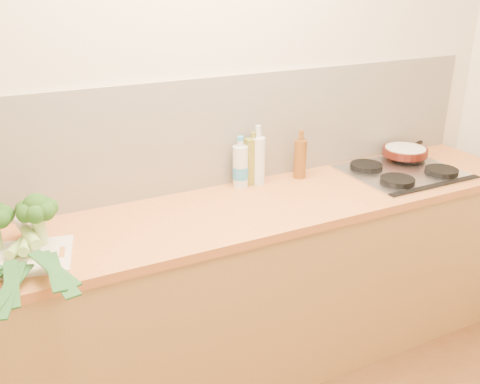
% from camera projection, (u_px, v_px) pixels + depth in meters
% --- Properties ---
extents(room_shell, '(3.50, 3.50, 3.50)m').
position_uv_depth(room_shell, '(203.00, 135.00, 2.54)').
color(room_shell, beige).
rests_on(room_shell, ground).
extents(counter, '(3.20, 0.62, 0.90)m').
position_uv_depth(counter, '(231.00, 294.00, 2.58)').
color(counter, '#A87A46').
rests_on(counter, ground).
extents(gas_hob, '(0.58, 0.50, 0.04)m').
position_uv_depth(gas_hob, '(404.00, 171.00, 2.82)').
color(gas_hob, silver).
rests_on(gas_hob, counter).
extents(chopping_board, '(0.44, 0.36, 0.01)m').
position_uv_depth(chopping_board, '(18.00, 258.00, 1.98)').
color(chopping_board, beige).
rests_on(chopping_board, counter).
extents(broccoli_right, '(0.16, 0.16, 0.21)m').
position_uv_depth(broccoli_right, '(37.00, 210.00, 2.02)').
color(broccoli_right, '#9EC271').
rests_on(broccoli_right, chopping_board).
extents(leek_front, '(0.41, 0.59, 0.04)m').
position_uv_depth(leek_front, '(9.00, 256.00, 1.94)').
color(leek_front, white).
rests_on(leek_front, chopping_board).
extents(leek_mid, '(0.24, 0.68, 0.04)m').
position_uv_depth(leek_mid, '(24.00, 251.00, 1.93)').
color(leek_mid, white).
rests_on(leek_mid, chopping_board).
extents(leek_back, '(0.15, 0.67, 0.04)m').
position_uv_depth(leek_back, '(37.00, 245.00, 1.94)').
color(leek_back, white).
rests_on(leek_back, chopping_board).
extents(skillet, '(0.34, 0.25, 0.04)m').
position_uv_depth(skillet, '(405.00, 151.00, 2.98)').
color(skillet, '#46130B').
rests_on(skillet, gas_hob).
extents(oil_tin, '(0.08, 0.05, 0.27)m').
position_uv_depth(oil_tin, '(253.00, 161.00, 2.65)').
color(oil_tin, olive).
rests_on(oil_tin, counter).
extents(glass_bottle, '(0.07, 0.07, 0.30)m').
position_uv_depth(glass_bottle, '(258.00, 160.00, 2.65)').
color(glass_bottle, silver).
rests_on(glass_bottle, counter).
extents(amber_bottle, '(0.06, 0.06, 0.25)m').
position_uv_depth(amber_bottle, '(300.00, 158.00, 2.73)').
color(amber_bottle, brown).
rests_on(amber_bottle, counter).
extents(water_bottle, '(0.08, 0.08, 0.24)m').
position_uv_depth(water_bottle, '(240.00, 168.00, 2.62)').
color(water_bottle, silver).
rests_on(water_bottle, counter).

